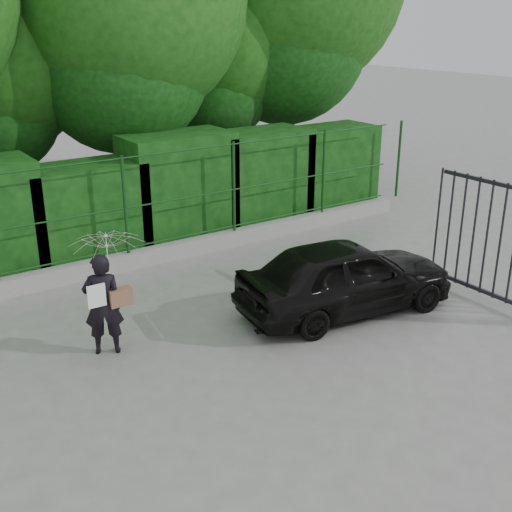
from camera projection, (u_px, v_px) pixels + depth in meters
ground at (247, 383)px, 8.15m from camera, size 80.00×80.00×0.00m
kerb at (109, 265)px, 11.56m from camera, size 14.00×0.25×0.30m
fence at (116, 207)px, 11.31m from camera, size 14.13×0.06×1.80m
hedge at (91, 207)px, 12.11m from camera, size 14.20×1.20×2.18m
trees at (82, 2)px, 13.08m from camera, size 17.10×6.15×8.08m
woman at (108, 274)px, 8.59m from camera, size 1.00×1.02×1.71m
car at (346, 276)px, 9.93m from camera, size 3.62×1.86×1.18m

